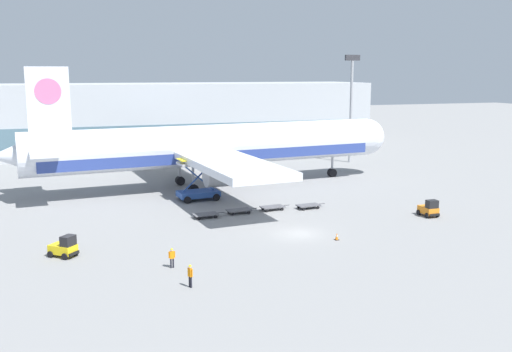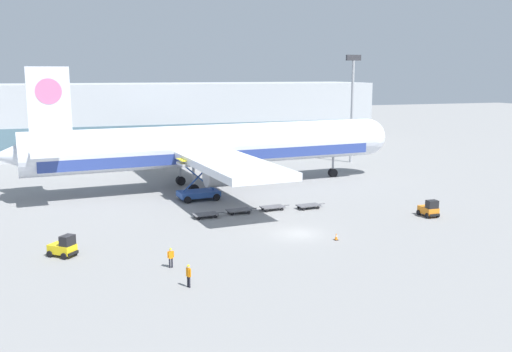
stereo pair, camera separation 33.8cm
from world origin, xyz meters
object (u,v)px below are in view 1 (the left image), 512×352
(scissor_lift_loader, at_px, (198,184))
(ground_crew_far, at_px, (172,256))
(light_mast, at_px, (351,100))
(airplane_main, at_px, (208,147))
(baggage_dolly_trail, at_px, (308,205))
(baggage_tug_mid, at_px, (64,247))
(baggage_dolly_lead, at_px, (206,214))
(baggage_tug_foreground, at_px, (429,209))
(baggage_dolly_second, at_px, (239,210))
(baggage_dolly_third, at_px, (273,207))
(traffic_cone_near, at_px, (337,236))
(ground_crew_near, at_px, (190,274))

(scissor_lift_loader, bearing_deg, ground_crew_far, -113.05)
(light_mast, relative_size, airplane_main, 0.33)
(light_mast, xyz_separation_m, baggage_dolly_trail, (-21.85, -30.86, -11.04))
(baggage_tug_mid, bearing_deg, baggage_dolly_lead, 73.09)
(baggage_tug_foreground, bearing_deg, baggage_dolly_second, -112.63)
(light_mast, bearing_deg, airplane_main, -154.56)
(baggage_dolly_second, height_order, baggage_dolly_third, same)
(light_mast, height_order, traffic_cone_near, light_mast)
(ground_crew_near, height_order, traffic_cone_near, ground_crew_near)
(scissor_lift_loader, relative_size, baggage_dolly_third, 1.45)
(light_mast, bearing_deg, traffic_cone_near, -119.25)
(baggage_tug_foreground, xyz_separation_m, ground_crew_far, (-31.15, -7.92, 0.14))
(baggage_dolly_lead, xyz_separation_m, baggage_dolly_third, (8.46, 0.95, 0.00))
(baggage_dolly_second, bearing_deg, airplane_main, 83.01)
(airplane_main, bearing_deg, baggage_dolly_third, -81.61)
(airplane_main, bearing_deg, light_mast, 20.21)
(ground_crew_far, bearing_deg, light_mast, 45.80)
(light_mast, relative_size, baggage_dolly_lead, 5.14)
(baggage_tug_foreground, height_order, baggage_tug_mid, same)
(light_mast, bearing_deg, baggage_dolly_trail, -125.30)
(scissor_lift_loader, distance_m, baggage_tug_mid, 25.17)
(airplane_main, relative_size, traffic_cone_near, 80.76)
(baggage_dolly_second, distance_m, baggage_dolly_third, 4.29)
(light_mast, relative_size, ground_crew_near, 10.58)
(light_mast, xyz_separation_m, scissor_lift_loader, (-33.41, -21.77, -9.37))
(baggage_dolly_lead, height_order, ground_crew_far, ground_crew_far)
(baggage_tug_foreground, height_order, traffic_cone_near, baggage_tug_foreground)
(baggage_dolly_third, bearing_deg, baggage_dolly_trail, -13.41)
(baggage_tug_foreground, distance_m, ground_crew_far, 32.14)
(scissor_lift_loader, bearing_deg, baggage_tug_foreground, -41.49)
(light_mast, bearing_deg, scissor_lift_loader, -146.92)
(ground_crew_near, relative_size, traffic_cone_near, 2.54)
(baggage_dolly_lead, relative_size, traffic_cone_near, 5.23)
(baggage_tug_foreground, relative_size, baggage_dolly_trail, 0.66)
(light_mast, height_order, baggage_dolly_trail, light_mast)
(scissor_lift_loader, relative_size, baggage_dolly_lead, 1.45)
(baggage_tug_foreground, bearing_deg, baggage_tug_mid, -87.80)
(baggage_dolly_trail, bearing_deg, ground_crew_near, -138.10)
(airplane_main, height_order, baggage_dolly_third, airplane_main)
(baggage_tug_foreground, distance_m, baggage_tug_mid, 39.79)
(light_mast, xyz_separation_m, baggage_dolly_lead, (-34.73, -31.19, -11.04))
(baggage_dolly_second, height_order, baggage_dolly_trail, same)
(light_mast, height_order, ground_crew_far, light_mast)
(baggage_dolly_trail, bearing_deg, baggage_dolly_second, 172.18)
(scissor_lift_loader, height_order, baggage_dolly_third, scissor_lift_loader)
(traffic_cone_near, bearing_deg, light_mast, 60.75)
(baggage_tug_mid, distance_m, baggage_dolly_trail, 29.82)
(airplane_main, height_order, baggage_dolly_second, airplane_main)
(baggage_dolly_second, bearing_deg, light_mast, 39.48)
(scissor_lift_loader, distance_m, ground_crew_near, 30.73)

